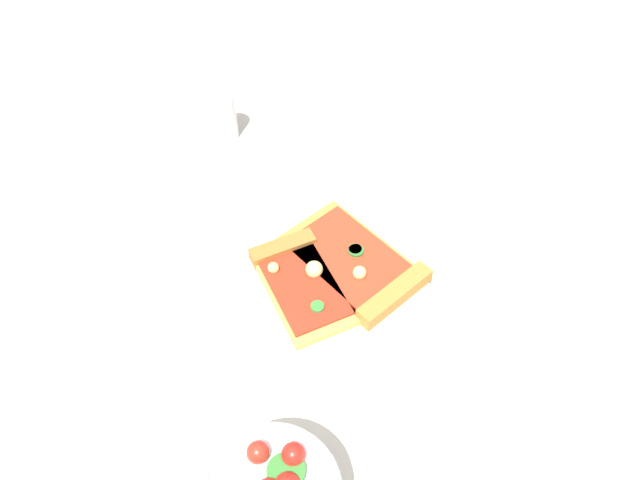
% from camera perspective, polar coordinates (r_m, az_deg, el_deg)
% --- Properties ---
extents(ground_plane, '(2.40, 2.40, 0.00)m').
position_cam_1_polar(ground_plane, '(0.70, 0.07, -4.24)').
color(ground_plane, beige).
rests_on(ground_plane, ground).
extents(plate, '(0.24, 0.24, 0.01)m').
position_cam_1_polar(plate, '(0.69, 0.32, -4.25)').
color(plate, white).
rests_on(plate, ground_plane).
extents(pizza_slice_near, '(0.18, 0.18, 0.02)m').
position_cam_1_polar(pizza_slice_near, '(0.69, 3.55, -2.47)').
color(pizza_slice_near, gold).
rests_on(pizza_slice_near, plate).
extents(pizza_slice_far, '(0.15, 0.13, 0.03)m').
position_cam_1_polar(pizza_slice_far, '(0.68, -1.90, -3.57)').
color(pizza_slice_far, gold).
rests_on(pizza_slice_far, plate).
extents(soda_glass, '(0.07, 0.07, 0.11)m').
position_cam_1_polar(soda_glass, '(0.79, 12.33, 8.07)').
color(soda_glass, silver).
rests_on(soda_glass, ground_plane).
extents(pepper_shaker, '(0.03, 0.03, 0.08)m').
position_cam_1_polar(pepper_shaker, '(0.86, -8.89, 11.45)').
color(pepper_shaker, silver).
rests_on(pepper_shaker, ground_plane).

